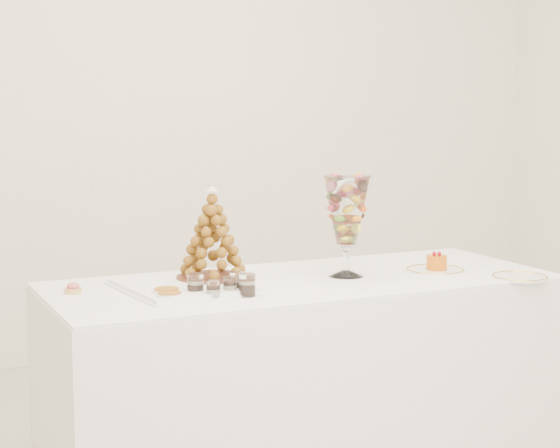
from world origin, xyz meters
name	(u,v)px	position (x,y,z in m)	size (l,w,h in m)	color
buffet_table	(303,373)	(0.08, 0.24, 0.36)	(1.95, 0.88, 0.72)	white
lace_tray	(208,283)	(-0.29, 0.25, 0.73)	(0.59, 0.44, 0.02)	white
macaron_vase	(347,212)	(0.26, 0.24, 0.97)	(0.17, 0.17, 0.38)	white
cake_plate	(435,271)	(0.62, 0.19, 0.73)	(0.23, 0.23, 0.01)	white
spare_plate	(520,277)	(0.85, -0.04, 0.73)	(0.21, 0.21, 0.01)	white
pink_tart	(73,289)	(-0.76, 0.30, 0.74)	(0.06, 0.06, 0.04)	tan
verrine_a	(195,285)	(-0.38, 0.10, 0.76)	(0.06, 0.06, 0.08)	white
verrine_b	(230,286)	(-0.27, 0.07, 0.76)	(0.05, 0.05, 0.06)	white
verrine_c	(237,282)	(-0.23, 0.10, 0.76)	(0.05, 0.05, 0.07)	white
verrine_d	(213,290)	(-0.34, 0.03, 0.76)	(0.05, 0.05, 0.06)	white
verrine_e	(247,285)	(-0.22, 0.03, 0.76)	(0.06, 0.06, 0.08)	white
ramekin_back	(167,293)	(-0.48, 0.11, 0.74)	(0.09, 0.09, 0.03)	white
ramekin_front	(169,297)	(-0.49, 0.05, 0.74)	(0.09, 0.09, 0.03)	white
croquembouche	(212,234)	(-0.26, 0.30, 0.91)	(0.27, 0.27, 0.33)	brown
mousse_cake	(437,262)	(0.62, 0.18, 0.76)	(0.08, 0.08, 0.07)	#CF5E09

